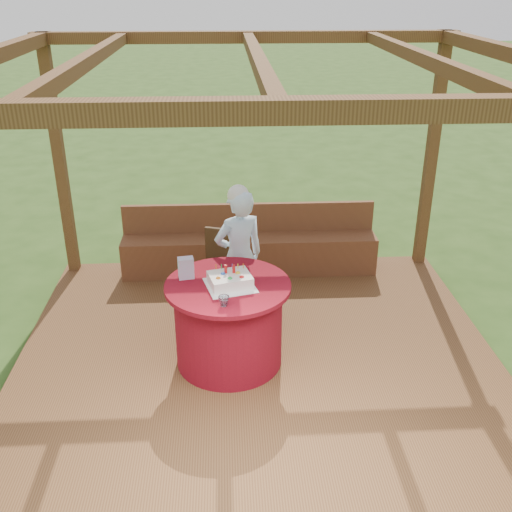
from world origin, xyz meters
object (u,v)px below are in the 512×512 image
at_px(bench, 249,250).
at_px(table, 229,323).
at_px(birthday_cake, 230,280).
at_px(gift_bag, 186,268).
at_px(chair, 220,265).
at_px(drinking_glass, 224,301).
at_px(elderly_woman, 239,255).

xyz_separation_m(bench, table, (-0.27, -1.87, 0.14)).
relative_size(birthday_cake, gift_bag, 2.52).
height_order(chair, drinking_glass, drinking_glass).
bearing_deg(table, bench, 81.80).
height_order(elderly_woman, drinking_glass, elderly_woman).
height_order(chair, elderly_woman, elderly_woman).
bearing_deg(drinking_glass, birthday_cake, 80.87).
distance_m(table, gift_bag, 0.63).
distance_m(birthday_cake, gift_bag, 0.43).
distance_m(bench, drinking_glass, 2.34).
bearing_deg(birthday_cake, chair, 94.80).
height_order(bench, elderly_woman, elderly_woman).
relative_size(elderly_woman, drinking_glass, 15.94).
bearing_deg(drinking_glass, gift_bag, 122.74).
xyz_separation_m(bench, gift_bag, (-0.64, -1.73, 0.64)).
bearing_deg(birthday_cake, drinking_glass, -99.13).
bearing_deg(gift_bag, elderly_woman, 42.06).
bearing_deg(birthday_cake, table, 120.04).
height_order(bench, birthday_cake, birthday_cake).
bearing_deg(bench, table, -98.20).
bearing_deg(gift_bag, birthday_cake, -33.91).
height_order(bench, gift_bag, gift_bag).
distance_m(chair, drinking_glass, 1.54).
xyz_separation_m(elderly_woman, gift_bag, (-0.49, -0.62, 0.17)).
relative_size(chair, birthday_cake, 1.69).
distance_m(chair, gift_bag, 1.11).
distance_m(bench, elderly_woman, 1.21).
height_order(table, chair, chair).
relative_size(bench, drinking_glass, 32.80).
xyz_separation_m(chair, gift_bag, (-0.29, -0.97, 0.46)).
bearing_deg(drinking_glass, chair, 91.58).
relative_size(bench, gift_bag, 15.43).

